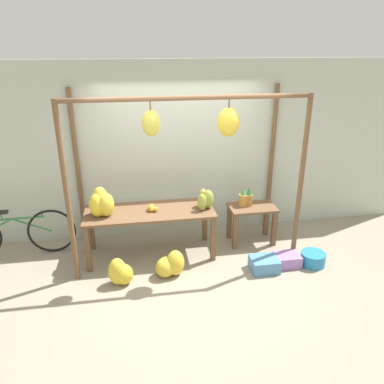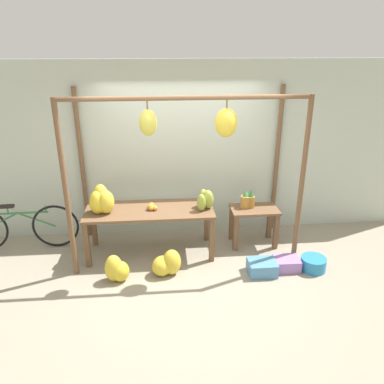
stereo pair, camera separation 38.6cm
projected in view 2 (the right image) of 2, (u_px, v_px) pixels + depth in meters
ground_plane at (188, 273)px, 5.26m from camera, size 20.00×20.00×0.00m
shop_wall_back at (181, 151)px, 6.01m from camera, size 8.00×0.08×2.80m
stall_awning at (190, 148)px, 5.02m from camera, size 3.20×1.29×2.43m
display_table_main at (150, 215)px, 5.55m from camera, size 1.89×0.73×0.73m
display_table_side at (254, 218)px, 5.88m from camera, size 0.73×0.46×0.62m
banana_pile_on_table at (101, 202)px, 5.34m from camera, size 0.43×0.36×0.42m
orange_pile at (152, 207)px, 5.49m from camera, size 0.15×0.18×0.10m
pineapple_cluster at (248, 200)px, 5.81m from camera, size 0.22×0.15×0.31m
banana_pile_ground_left at (117, 270)px, 5.04m from camera, size 0.37×0.28×0.39m
banana_pile_ground_right at (167, 264)px, 5.18m from camera, size 0.49×0.39×0.38m
fruit_crate_white at (262, 267)px, 5.23m from camera, size 0.39×0.32×0.19m
blue_bucket at (313, 264)px, 5.32m from camera, size 0.35×0.35×0.19m
parked_bicycle at (20, 227)px, 5.77m from camera, size 1.77×0.09×0.75m
papaya_pile at (205, 200)px, 5.49m from camera, size 0.31×0.34×0.29m
fruit_crate_purple at (287, 264)px, 5.33m from camera, size 0.35×0.28×0.17m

